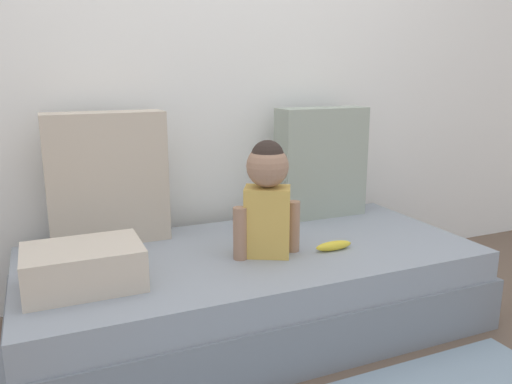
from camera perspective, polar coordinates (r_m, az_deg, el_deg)
ground_plane at (r=2.31m, az=-0.35°, el=-14.83°), size 12.00×12.00×0.00m
back_wall at (r=2.58m, az=-5.67°, el=14.95°), size 5.14×0.10×2.33m
couch at (r=2.23m, az=-0.36°, el=-10.85°), size 1.94×0.91×0.36m
throw_pillow_left at (r=2.28m, az=-16.39°, el=1.48°), size 0.50×0.16×0.57m
throw_pillow_right at (r=2.63m, az=7.33°, el=3.32°), size 0.46×0.16×0.56m
toddler at (r=2.03m, az=1.29°, el=-0.29°), size 0.29×0.20×0.48m
banana at (r=2.17m, az=8.75°, el=-6.00°), size 0.17×0.05×0.04m
folded_blanket at (r=1.88m, az=-18.86°, el=-7.97°), size 0.40×0.28×0.15m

